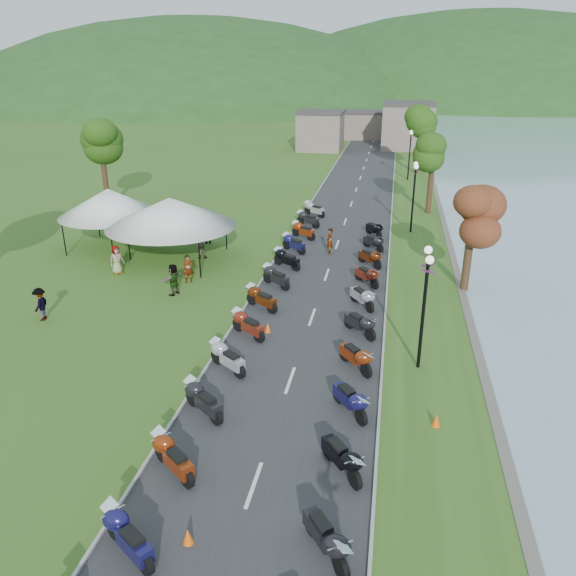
# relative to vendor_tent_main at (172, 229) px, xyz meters

# --- Properties ---
(road) EXTENTS (7.00, 120.00, 0.02)m
(road) POSITION_rel_vendor_tent_main_xyz_m (9.88, 11.06, -1.99)
(road) COLOR #323234
(road) RESTS_ON ground
(hills_backdrop) EXTENTS (360.00, 120.00, 76.00)m
(hills_backdrop) POSITION_rel_vendor_tent_main_xyz_m (9.88, 171.06, -2.00)
(hills_backdrop) COLOR #285621
(hills_backdrop) RESTS_ON ground
(far_building) EXTENTS (18.00, 16.00, 5.00)m
(far_building) POSITION_rel_vendor_tent_main_xyz_m (7.88, 56.06, 0.50)
(far_building) COLOR gray
(far_building) RESTS_ON ground
(moto_row_left) EXTENTS (2.60, 49.16, 1.10)m
(moto_row_left) POSITION_rel_vendor_tent_main_xyz_m (7.32, -11.09, -1.45)
(moto_row_left) COLOR #331411
(moto_row_left) RESTS_ON ground
(moto_row_right) EXTENTS (2.60, 37.27, 1.10)m
(moto_row_right) POSITION_rel_vendor_tent_main_xyz_m (12.30, -9.95, -1.45)
(moto_row_right) COLOR #331411
(moto_row_right) RESTS_ON ground
(vendor_tent_main) EXTENTS (5.37, 5.37, 4.00)m
(vendor_tent_main) POSITION_rel_vendor_tent_main_xyz_m (0.00, 0.00, 0.00)
(vendor_tent_main) COLOR white
(vendor_tent_main) RESTS_ON ground
(vendor_tent_side) EXTENTS (4.45, 4.45, 4.00)m
(vendor_tent_side) POSITION_rel_vendor_tent_main_xyz_m (-4.96, 1.73, 0.00)
(vendor_tent_side) COLOR white
(vendor_tent_side) RESTS_ON ground
(tree_lakeside) EXTENTS (2.41, 2.41, 6.70)m
(tree_lakeside) POSITION_rel_vendor_tent_main_xyz_m (17.61, -1.78, 1.35)
(tree_lakeside) COLOR #2F5B15
(tree_lakeside) RESTS_ON ground
(pedestrian_a) EXTENTS (0.73, 0.69, 1.63)m
(pedestrian_a) POSITION_rel_vendor_tent_main_xyz_m (2.28, -3.52, -2.00)
(pedestrian_a) COLOR slate
(pedestrian_a) RESTS_ON ground
(pedestrian_b) EXTENTS (0.83, 0.56, 1.56)m
(pedestrian_b) POSITION_rel_vendor_tent_main_xyz_m (1.60, 0.64, -2.00)
(pedestrian_b) COLOR slate
(pedestrian_b) RESTS_ON ground
(pedestrian_c) EXTENTS (0.56, 1.11, 1.65)m
(pedestrian_c) POSITION_rel_vendor_tent_main_xyz_m (-3.02, -9.61, -2.00)
(pedestrian_c) COLOR slate
(pedestrian_c) RESTS_ON ground
(traffic_cone_near) EXTENTS (0.30, 0.30, 0.47)m
(traffic_cone_near) POSITION_rel_vendor_tent_main_xyz_m (8.71, -21.37, -1.76)
(traffic_cone_near) COLOR #F2590C
(traffic_cone_near) RESTS_ON ground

